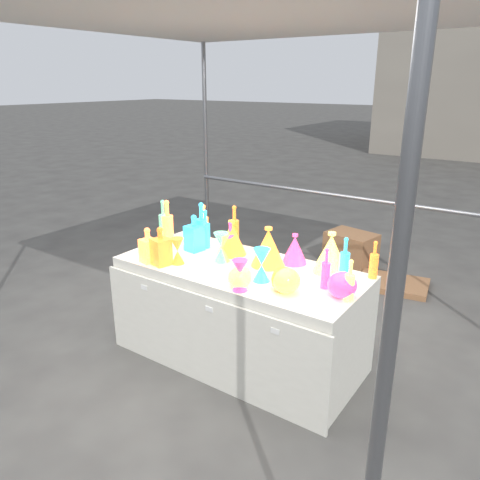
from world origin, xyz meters
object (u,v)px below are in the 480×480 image
Objects in this scene: cardboard_box_closed at (351,249)px; decanter_0 at (148,245)px; display_table at (239,313)px; globe_0 at (286,282)px; lampshade_0 at (232,237)px; bottle_0 at (204,222)px; hourglass_0 at (177,251)px.

decanter_0 reaches higher than cardboard_box_closed.
display_table is at bearing 39.05° from decanter_0.
lampshade_0 reaches higher than globe_0.
bottle_0 is at bearing 103.30° from decanter_0.
hourglass_0 is at bearing -178.91° from globe_0.
cardboard_box_closed is 2.75m from decanter_0.
decanter_0 reaches higher than hourglass_0.
decanter_0 is (-0.61, -0.30, 0.51)m from display_table.
display_table is 0.69m from globe_0.
bottle_0 is 1.52× the size of hourglass_0.
display_table is 0.65m from hourglass_0.
hourglass_0 is 0.72× the size of lampshade_0.
decanter_0 reaches higher than display_table.
bottle_0 reaches higher than decanter_0.
bottle_0 is 0.45m from lampshade_0.
lampshade_0 reaches higher than decanter_0.
hourglass_0 reaches higher than cardboard_box_closed.
bottle_0 is at bearing 153.59° from globe_0.
lampshade_0 reaches higher than cardboard_box_closed.
hourglass_0 reaches higher than display_table.
cardboard_box_closed is 1.78× the size of bottle_0.
globe_0 is (1.10, -0.55, -0.08)m from bottle_0.
bottle_0 is 1.10× the size of lampshade_0.
display_table is 0.84m from decanter_0.
globe_0 is (0.53, -2.49, 0.63)m from cardboard_box_closed.
display_table is at bearing -78.04° from cardboard_box_closed.
decanter_0 reaches higher than globe_0.
lampshade_0 is (0.41, 0.48, 0.00)m from decanter_0.
cardboard_box_closed is 2.24m from lampshade_0.
hourglass_0 is (-0.36, -2.51, 0.66)m from cardboard_box_closed.
bottle_0 is at bearing 159.56° from lampshade_0.
bottle_0 is at bearing 110.14° from hourglass_0.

